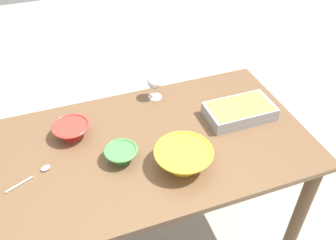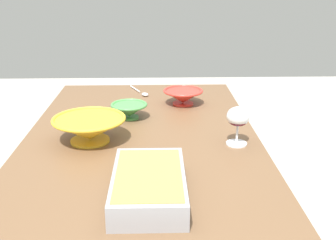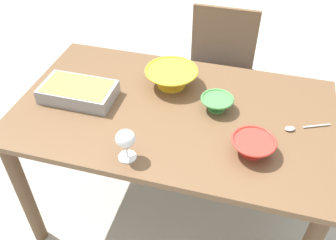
{
  "view_description": "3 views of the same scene",
  "coord_description": "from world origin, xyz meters",
  "px_view_note": "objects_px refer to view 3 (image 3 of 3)",
  "views": [
    {
      "loc": [
        -0.37,
        -1.18,
        1.95
      ],
      "look_at": [
        0.07,
        0.05,
        0.84
      ],
      "focal_mm": 38.32,
      "sensor_mm": 36.0,
      "label": 1
    },
    {
      "loc": [
        1.46,
        0.06,
        1.35
      ],
      "look_at": [
        -0.04,
        0.1,
        0.81
      ],
      "focal_mm": 45.12,
      "sensor_mm": 36.0,
      "label": 2
    },
    {
      "loc": [
        -0.32,
        1.26,
        1.85
      ],
      "look_at": [
        -0.01,
        0.14,
        0.82
      ],
      "focal_mm": 39.53,
      "sensor_mm": 36.0,
      "label": 3
    }
  ],
  "objects_px": {
    "serving_spoon": "(298,128)",
    "small_bowl": "(171,76)",
    "casserole_dish": "(78,91)",
    "mixing_bowl": "(217,103)",
    "serving_bowl": "(253,145)",
    "dining_table": "(173,129)",
    "wine_glass": "(126,140)",
    "chair": "(218,72)"
  },
  "relations": [
    {
      "from": "serving_spoon",
      "to": "small_bowl",
      "type": "bearing_deg",
      "value": -15.12
    },
    {
      "from": "casserole_dish",
      "to": "serving_spoon",
      "type": "distance_m",
      "value": 1.01
    },
    {
      "from": "mixing_bowl",
      "to": "serving_bowl",
      "type": "height_order",
      "value": "serving_bowl"
    },
    {
      "from": "dining_table",
      "to": "wine_glass",
      "type": "xyz_separation_m",
      "value": [
        0.1,
        0.34,
        0.22
      ]
    },
    {
      "from": "chair",
      "to": "mixing_bowl",
      "type": "bearing_deg",
      "value": 97.0
    },
    {
      "from": "wine_glass",
      "to": "serving_spoon",
      "type": "distance_m",
      "value": 0.75
    },
    {
      "from": "casserole_dish",
      "to": "serving_spoon",
      "type": "relative_size",
      "value": 1.75
    },
    {
      "from": "dining_table",
      "to": "chair",
      "type": "xyz_separation_m",
      "value": [
        -0.1,
        -0.8,
        -0.17
      ]
    },
    {
      "from": "wine_glass",
      "to": "small_bowl",
      "type": "height_order",
      "value": "wine_glass"
    },
    {
      "from": "small_bowl",
      "to": "serving_bowl",
      "type": "xyz_separation_m",
      "value": [
        -0.43,
        0.36,
        -0.01
      ]
    },
    {
      "from": "dining_table",
      "to": "mixing_bowl",
      "type": "xyz_separation_m",
      "value": [
        -0.19,
        -0.06,
        0.16
      ]
    },
    {
      "from": "chair",
      "to": "casserole_dish",
      "type": "height_order",
      "value": "chair"
    },
    {
      "from": "chair",
      "to": "casserole_dish",
      "type": "bearing_deg",
      "value": 56.4
    },
    {
      "from": "dining_table",
      "to": "chair",
      "type": "relative_size",
      "value": 1.67
    },
    {
      "from": "wine_glass",
      "to": "serving_bowl",
      "type": "xyz_separation_m",
      "value": [
        -0.47,
        -0.16,
        -0.05
      ]
    },
    {
      "from": "chair",
      "to": "serving_spoon",
      "type": "height_order",
      "value": "chair"
    },
    {
      "from": "dining_table",
      "to": "serving_spoon",
      "type": "distance_m",
      "value": 0.56
    },
    {
      "from": "dining_table",
      "to": "serving_bowl",
      "type": "relative_size",
      "value": 8.04
    },
    {
      "from": "chair",
      "to": "wine_glass",
      "type": "height_order",
      "value": "wine_glass"
    },
    {
      "from": "small_bowl",
      "to": "serving_spoon",
      "type": "distance_m",
      "value": 0.63
    },
    {
      "from": "wine_glass",
      "to": "small_bowl",
      "type": "distance_m",
      "value": 0.52
    },
    {
      "from": "small_bowl",
      "to": "mixing_bowl",
      "type": "bearing_deg",
      "value": 153.03
    },
    {
      "from": "dining_table",
      "to": "serving_spoon",
      "type": "xyz_separation_m",
      "value": [
        -0.55,
        -0.02,
        0.13
      ]
    },
    {
      "from": "serving_bowl",
      "to": "serving_spoon",
      "type": "bearing_deg",
      "value": -132.26
    },
    {
      "from": "chair",
      "to": "serving_spoon",
      "type": "distance_m",
      "value": 0.95
    },
    {
      "from": "dining_table",
      "to": "serving_spoon",
      "type": "height_order",
      "value": "serving_spoon"
    },
    {
      "from": "chair",
      "to": "wine_glass",
      "type": "distance_m",
      "value": 1.21
    },
    {
      "from": "mixing_bowl",
      "to": "small_bowl",
      "type": "bearing_deg",
      "value": -26.97
    },
    {
      "from": "wine_glass",
      "to": "serving_spoon",
      "type": "relative_size",
      "value": 0.7
    },
    {
      "from": "casserole_dish",
      "to": "mixing_bowl",
      "type": "bearing_deg",
      "value": -171.96
    },
    {
      "from": "casserole_dish",
      "to": "dining_table",
      "type": "bearing_deg",
      "value": -175.77
    },
    {
      "from": "chair",
      "to": "casserole_dish",
      "type": "relative_size",
      "value": 2.53
    },
    {
      "from": "wine_glass",
      "to": "mixing_bowl",
      "type": "relative_size",
      "value": 0.91
    },
    {
      "from": "chair",
      "to": "mixing_bowl",
      "type": "xyz_separation_m",
      "value": [
        -0.09,
        0.74,
        0.32
      ]
    },
    {
      "from": "mixing_bowl",
      "to": "casserole_dish",
      "type": "bearing_deg",
      "value": 8.04
    },
    {
      "from": "small_bowl",
      "to": "serving_spoon",
      "type": "bearing_deg",
      "value": 164.88
    },
    {
      "from": "dining_table",
      "to": "serving_bowl",
      "type": "xyz_separation_m",
      "value": [
        -0.37,
        0.18,
        0.16
      ]
    },
    {
      "from": "dining_table",
      "to": "casserole_dish",
      "type": "relative_size",
      "value": 4.22
    },
    {
      "from": "casserole_dish",
      "to": "mixing_bowl",
      "type": "xyz_separation_m",
      "value": [
        -0.64,
        -0.09,
        -0.0
      ]
    },
    {
      "from": "chair",
      "to": "serving_spoon",
      "type": "xyz_separation_m",
      "value": [
        -0.45,
        0.78,
        0.29
      ]
    },
    {
      "from": "chair",
      "to": "wine_glass",
      "type": "xyz_separation_m",
      "value": [
        0.2,
        1.13,
        0.38
      ]
    },
    {
      "from": "serving_bowl",
      "to": "serving_spoon",
      "type": "xyz_separation_m",
      "value": [
        -0.18,
        -0.19,
        -0.03
      ]
    }
  ]
}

